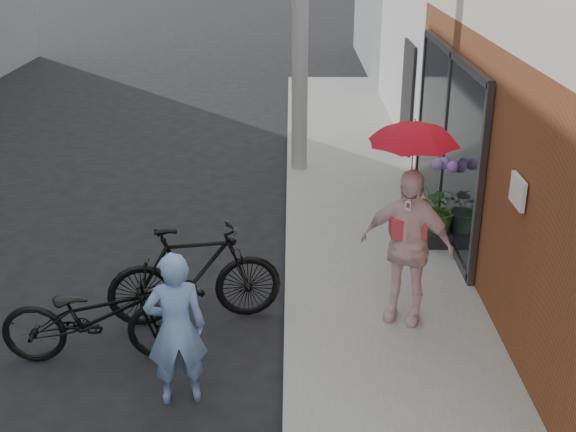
{
  "coord_description": "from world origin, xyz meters",
  "views": [
    {
      "loc": [
        0.95,
        -6.38,
        4.28
      ],
      "look_at": [
        0.92,
        1.31,
        1.1
      ],
      "focal_mm": 45.0,
      "sensor_mm": 36.0,
      "label": 1
    }
  ],
  "objects_px": {
    "officer": "(176,329)",
    "kimono_woman": "(406,246)",
    "bike_right": "(195,274)",
    "planter": "(440,237)",
    "bike_left": "(96,316)"
  },
  "relations": [
    {
      "from": "officer",
      "to": "kimono_woman",
      "type": "distance_m",
      "value": 2.68
    },
    {
      "from": "bike_right",
      "to": "officer",
      "type": "bearing_deg",
      "value": 169.43
    },
    {
      "from": "bike_right",
      "to": "kimono_woman",
      "type": "distance_m",
      "value": 2.37
    },
    {
      "from": "bike_right",
      "to": "kimono_woman",
      "type": "bearing_deg",
      "value": -104.26
    },
    {
      "from": "officer",
      "to": "planter",
      "type": "bearing_deg",
      "value": -145.51
    },
    {
      "from": "officer",
      "to": "bike_left",
      "type": "distance_m",
      "value": 1.19
    },
    {
      "from": "bike_left",
      "to": "kimono_woman",
      "type": "height_order",
      "value": "kimono_woman"
    },
    {
      "from": "bike_left",
      "to": "bike_right",
      "type": "bearing_deg",
      "value": -52.12
    },
    {
      "from": "bike_right",
      "to": "kimono_woman",
      "type": "relative_size",
      "value": 1.11
    },
    {
      "from": "officer",
      "to": "bike_right",
      "type": "distance_m",
      "value": 1.48
    },
    {
      "from": "officer",
      "to": "bike_left",
      "type": "bearing_deg",
      "value": -48.13
    },
    {
      "from": "bike_left",
      "to": "planter",
      "type": "distance_m",
      "value": 4.84
    },
    {
      "from": "bike_right",
      "to": "bike_left",
      "type": "bearing_deg",
      "value": 119.39
    },
    {
      "from": "bike_left",
      "to": "bike_right",
      "type": "relative_size",
      "value": 0.99
    },
    {
      "from": "bike_left",
      "to": "kimono_woman",
      "type": "distance_m",
      "value": 3.35
    }
  ]
}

